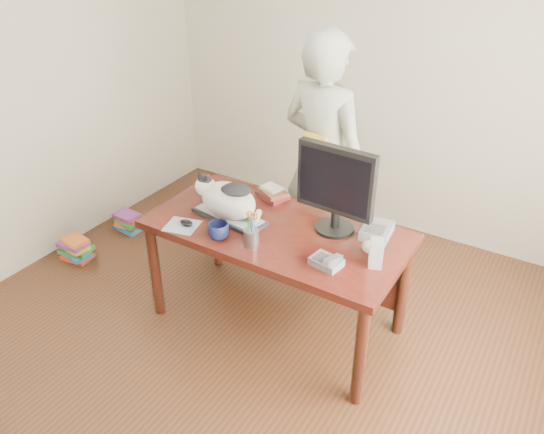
{
  "coord_description": "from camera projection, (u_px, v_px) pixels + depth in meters",
  "views": [
    {
      "loc": [
        1.43,
        -1.77,
        2.45
      ],
      "look_at": [
        0.0,
        0.55,
        0.85
      ],
      "focal_mm": 35.0,
      "sensor_mm": 36.0,
      "label": 1
    }
  ],
  "objects": [
    {
      "name": "monitor",
      "position": [
        336.0,
        185.0,
        3.06
      ],
      "size": [
        0.49,
        0.25,
        0.55
      ],
      "rotation": [
        0.0,
        0.0,
        -0.06
      ],
      "color": "black",
      "rests_on": "desk"
    },
    {
      "name": "keyboard",
      "position": [
        229.0,
        216.0,
        3.34
      ],
      "size": [
        0.52,
        0.25,
        0.03
      ],
      "rotation": [
        0.0,
        0.0,
        -0.14
      ],
      "color": "black",
      "rests_on": "desk"
    },
    {
      "name": "cat",
      "position": [
        226.0,
        198.0,
        3.28
      ],
      "size": [
        0.49,
        0.28,
        0.28
      ],
      "rotation": [
        0.0,
        0.0,
        -0.14
      ],
      "color": "white",
      "rests_on": "keyboard"
    },
    {
      "name": "baseball",
      "position": [
        368.0,
        247.0,
        3.0
      ],
      "size": [
        0.07,
        0.07,
        0.07
      ],
      "rotation": [
        0.0,
        0.0,
        -0.39
      ],
      "color": "beige",
      "rests_on": "desk"
    },
    {
      "name": "held_book",
      "position": [
        313.0,
        152.0,
        3.5
      ],
      "size": [
        0.19,
        0.13,
        0.24
      ],
      "rotation": [
        0.0,
        0.0,
        -0.18
      ],
      "color": "gold",
      "rests_on": "person"
    },
    {
      "name": "mousepad",
      "position": [
        182.0,
        226.0,
        3.26
      ],
      "size": [
        0.23,
        0.22,
        0.0
      ],
      "rotation": [
        0.0,
        0.0,
        0.26
      ],
      "color": "#A9AEB5",
      "rests_on": "desk"
    },
    {
      "name": "person",
      "position": [
        323.0,
        162.0,
        3.69
      ],
      "size": [
        0.73,
        0.55,
        1.83
      ],
      "primitive_type": "imported",
      "rotation": [
        0.0,
        0.0,
        2.96
      ],
      "color": "silver",
      "rests_on": "ground"
    },
    {
      "name": "coffee_mug",
      "position": [
        218.0,
        231.0,
        3.12
      ],
      "size": [
        0.17,
        0.17,
        0.1
      ],
      "primitive_type": "imported",
      "rotation": [
        0.0,
        0.0,
        0.44
      ],
      "color": "black",
      "rests_on": "desk"
    },
    {
      "name": "calculator",
      "position": [
        377.0,
        231.0,
        3.16
      ],
      "size": [
        0.19,
        0.23,
        0.07
      ],
      "rotation": [
        0.0,
        0.0,
        0.1
      ],
      "color": "slate",
      "rests_on": "desk"
    },
    {
      "name": "speaker",
      "position": [
        376.0,
        253.0,
        2.87
      ],
      "size": [
        0.1,
        0.1,
        0.16
      ],
      "rotation": [
        0.0,
        0.0,
        0.39
      ],
      "color": "#A4A4A7",
      "rests_on": "desk"
    },
    {
      "name": "book_pile_b",
      "position": [
        129.0,
        222.0,
        4.63
      ],
      "size": [
        0.26,
        0.2,
        0.15
      ],
      "color": "#1A5C9F",
      "rests_on": "ground"
    },
    {
      "name": "room",
      "position": [
        211.0,
        176.0,
        2.51
      ],
      "size": [
        4.5,
        4.5,
        4.5
      ],
      "color": "black",
      "rests_on": "ground"
    },
    {
      "name": "phone",
      "position": [
        327.0,
        261.0,
        2.9
      ],
      "size": [
        0.18,
        0.15,
        0.08
      ],
      "rotation": [
        0.0,
        0.0,
        -0.16
      ],
      "color": "slate",
      "rests_on": "desk"
    },
    {
      "name": "desk",
      "position": [
        283.0,
        242.0,
        3.38
      ],
      "size": [
        1.6,
        0.8,
        0.75
      ],
      "color": "black",
      "rests_on": "ground"
    },
    {
      "name": "pen_cup",
      "position": [
        252.0,
        236.0,
        3.05
      ],
      "size": [
        0.09,
        0.09,
        0.23
      ],
      "rotation": [
        0.0,
        0.0,
        -0.0
      ],
      "color": "gray",
      "rests_on": "desk"
    },
    {
      "name": "mouse",
      "position": [
        186.0,
        223.0,
        3.26
      ],
      "size": [
        0.1,
        0.08,
        0.04
      ],
      "rotation": [
        0.0,
        0.0,
        0.26
      ],
      "color": "black",
      "rests_on": "mousepad"
    },
    {
      "name": "book_stack",
      "position": [
        273.0,
        193.0,
        3.57
      ],
      "size": [
        0.24,
        0.22,
        0.08
      ],
      "rotation": [
        0.0,
        0.0,
        -0.4
      ],
      "color": "#4A1314",
      "rests_on": "desk"
    },
    {
      "name": "book_pile_a",
      "position": [
        76.0,
        249.0,
        4.23
      ],
      "size": [
        0.27,
        0.22,
        0.18
      ],
      "color": "red",
      "rests_on": "ground"
    }
  ]
}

